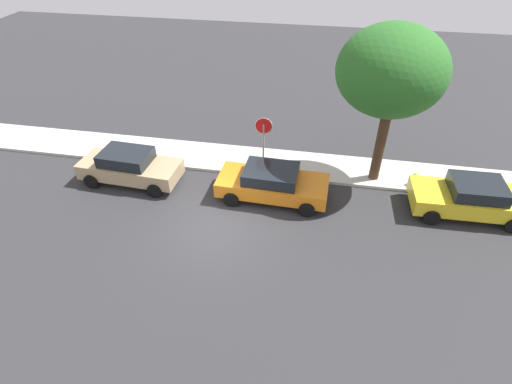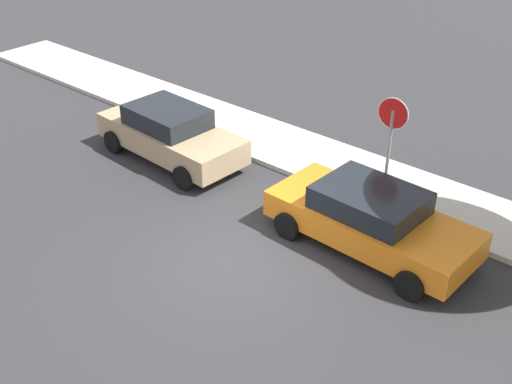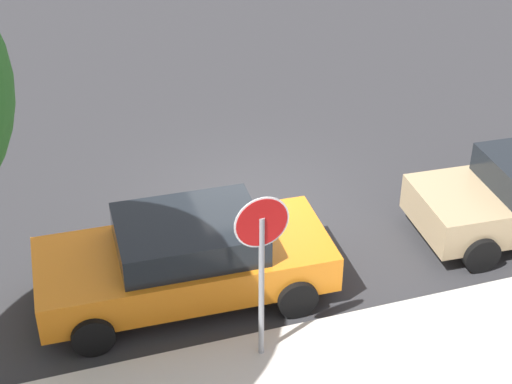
{
  "view_description": "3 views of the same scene",
  "coord_description": "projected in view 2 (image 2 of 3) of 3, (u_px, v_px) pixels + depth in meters",
  "views": [
    {
      "loc": [
        3.61,
        -11.1,
        10.5
      ],
      "look_at": [
        1.34,
        1.39,
        0.87
      ],
      "focal_mm": 28.0,
      "sensor_mm": 36.0,
      "label": 1
    },
    {
      "loc": [
        7.5,
        -8.13,
        8.32
      ],
      "look_at": [
        0.02,
        0.65,
        1.45
      ],
      "focal_mm": 45.0,
      "sensor_mm": 36.0,
      "label": 2
    },
    {
      "loc": [
        3.79,
        12.06,
        8.13
      ],
      "look_at": [
        0.57,
        1.91,
        1.46
      ],
      "focal_mm": 55.0,
      "sensor_mm": 36.0,
      "label": 3
    }
  ],
  "objects": [
    {
      "name": "stop_sign",
      "position": [
        391.0,
        133.0,
        14.79
      ],
      "size": [
        0.77,
        0.08,
        2.79
      ],
      "color": "gray",
      "rests_on": "ground_plane"
    },
    {
      "name": "parked_car_tan",
      "position": [
        170.0,
        133.0,
        17.44
      ],
      "size": [
        4.49,
        2.15,
        1.5
      ],
      "color": "tan",
      "rests_on": "ground_plane"
    },
    {
      "name": "parked_car_orange",
      "position": [
        371.0,
        218.0,
        13.86
      ],
      "size": [
        4.65,
        2.23,
        1.42
      ],
      "color": "orange",
      "rests_on": "ground_plane"
    },
    {
      "name": "ground_plane",
      "position": [
        236.0,
        261.0,
        13.76
      ],
      "size": [
        60.0,
        60.0,
        0.0
      ],
      "primitive_type": "plane",
      "color": "#2D2D30"
    },
    {
      "name": "sidewalk_curb",
      "position": [
        359.0,
        174.0,
        16.89
      ],
      "size": [
        32.0,
        2.36,
        0.14
      ],
      "primitive_type": "cube",
      "color": "beige",
      "rests_on": "ground_plane"
    }
  ]
}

